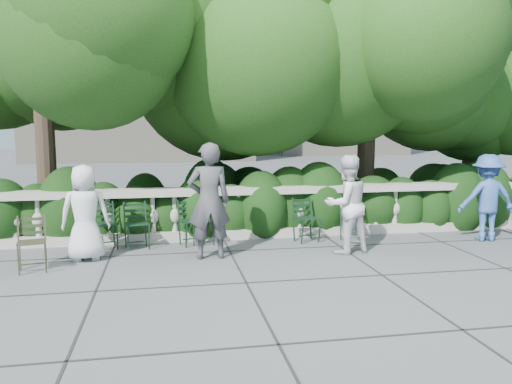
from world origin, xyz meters
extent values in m
plane|color=#4B4D52|center=(0.00, 0.00, 0.00)|extent=(90.00, 90.00, 0.00)
cube|color=#9E998E|center=(0.00, 1.80, 0.09)|extent=(12.00, 0.32, 0.18)
cube|color=#9E998E|center=(0.00, 1.80, 0.93)|extent=(12.00, 0.36, 0.14)
cylinder|color=#3F3023|center=(-4.00, 3.40, 1.40)|extent=(0.40, 0.40, 2.80)
ellipsoid|color=black|center=(-4.00, 2.96, 3.68)|extent=(5.28, 5.28, 3.96)
cylinder|color=#3F3023|center=(-0.50, 4.00, 1.70)|extent=(0.40, 0.40, 3.40)
ellipsoid|color=black|center=(-0.50, 3.48, 4.44)|extent=(6.24, 6.24, 4.68)
cylinder|color=#3F3023|center=(3.00, 3.30, 1.50)|extent=(0.40, 0.40, 3.00)
ellipsoid|color=black|center=(3.00, 2.84, 3.92)|extent=(5.52, 5.52, 4.14)
cylinder|color=#3F3023|center=(6.00, 3.80, 1.30)|extent=(0.40, 0.40, 2.60)
ellipsoid|color=black|center=(6.00, 3.40, 3.40)|extent=(4.80, 4.80, 3.60)
imported|color=silver|center=(-2.85, 0.66, 0.78)|extent=(0.79, 0.54, 1.55)
imported|color=#414046|center=(-0.88, 0.42, 0.95)|extent=(0.70, 0.47, 1.89)
imported|color=silver|center=(1.45, 0.37, 0.84)|extent=(0.94, 0.81, 1.67)
imported|color=#34569C|center=(4.37, 0.77, 0.82)|extent=(1.13, 0.74, 1.64)
camera|label=1|loc=(-1.56, -7.57, 2.14)|focal=35.00mm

